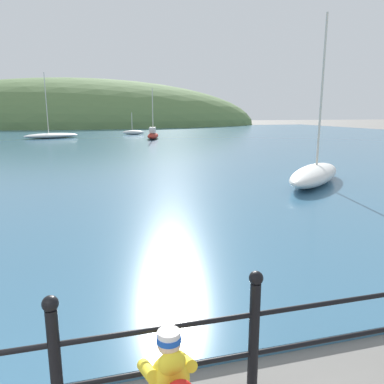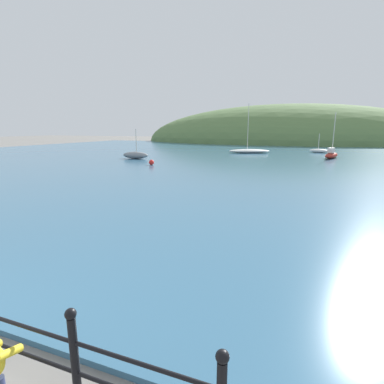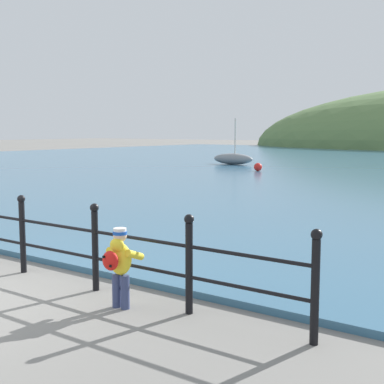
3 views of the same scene
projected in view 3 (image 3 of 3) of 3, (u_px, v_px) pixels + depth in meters
name	position (u px, v px, depth m)	size (l,w,h in m)	color
iron_railing	(22.00, 231.00, 8.21)	(9.67, 0.12, 1.21)	black
child_in_coat	(119.00, 260.00, 6.54)	(0.41, 0.55, 1.00)	navy
boat_far_right	(233.00, 159.00, 32.76)	(2.71, 0.94, 2.82)	gray
mooring_buoy	(258.00, 167.00, 27.39)	(0.42, 0.42, 0.42)	red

